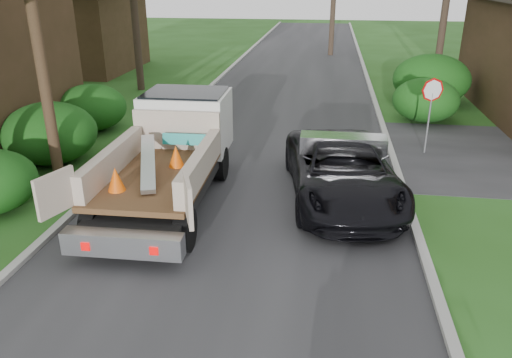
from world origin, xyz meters
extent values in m
plane|color=#214915|center=(0.00, 0.00, 0.00)|extent=(120.00, 120.00, 0.00)
cube|color=#28282B|center=(0.00, 10.00, 0.00)|extent=(8.00, 90.00, 0.02)
cube|color=#9E9E99|center=(-4.10, 10.00, 0.06)|extent=(0.20, 90.00, 0.12)
cube|color=#9E9E99|center=(4.10, 10.00, 0.06)|extent=(0.20, 90.00, 0.12)
cylinder|color=slate|center=(5.20, 9.00, 1.00)|extent=(0.06, 0.06, 2.00)
cylinder|color=#B20A0A|center=(5.20, 9.00, 2.10)|extent=(0.71, 0.32, 0.76)
cube|color=#3A2817|center=(-13.50, 22.00, 2.25)|extent=(7.00, 7.00, 4.50)
ellipsoid|color=#11400E|center=(-6.50, 6.50, 0.94)|extent=(2.86, 2.86, 1.87)
ellipsoid|color=#11400E|center=(-6.80, 10.00, 0.85)|extent=(2.60, 2.60, 1.70)
ellipsoid|color=#11400E|center=(5.80, 13.00, 0.85)|extent=(2.60, 2.60, 1.70)
ellipsoid|color=#11400E|center=(6.50, 16.00, 1.10)|extent=(3.38, 3.38, 2.21)
cylinder|color=#2D2119|center=(7.50, 20.00, 4.25)|extent=(0.36, 0.36, 8.50)
cylinder|color=black|center=(-3.00, 5.80, 0.48)|extent=(0.34, 0.96, 0.95)
cylinder|color=black|center=(-0.99, 5.84, 0.48)|extent=(0.34, 0.96, 0.95)
cylinder|color=black|center=(-2.92, 1.78, 0.48)|extent=(0.34, 0.96, 0.95)
cylinder|color=black|center=(-0.91, 1.82, 0.48)|extent=(0.34, 0.96, 0.95)
cube|color=black|center=(-1.96, 3.91, 0.66)|extent=(2.23, 6.17, 0.25)
cube|color=silver|center=(-2.00, 6.13, 1.59)|extent=(2.36, 1.95, 1.64)
cube|color=black|center=(-2.00, 6.13, 2.17)|extent=(2.20, 1.79, 0.58)
cube|color=#472D19|center=(-1.94, 3.18, 1.06)|extent=(2.40, 3.85, 0.13)
cube|color=beige|center=(-1.98, 5.08, 1.64)|extent=(2.33, 0.15, 1.06)
cube|color=beige|center=(-3.00, 3.15, 1.43)|extent=(0.34, 3.60, 0.63)
cube|color=beige|center=(-0.88, 3.20, 1.43)|extent=(0.34, 3.60, 0.63)
cube|color=silver|center=(-1.90, 0.90, 0.58)|extent=(2.44, 0.42, 0.48)
cube|color=#B20505|center=(-2.58, 0.70, 0.58)|extent=(0.17, 0.05, 0.17)
cube|color=#B20505|center=(-1.21, 0.73, 0.58)|extent=(0.17, 0.05, 0.17)
cube|color=beige|center=(-3.22, 1.04, 1.53)|extent=(0.39, 0.93, 0.85)
cube|color=beige|center=(-0.58, 1.09, 1.53)|extent=(0.42, 0.92, 0.85)
cube|color=silver|center=(-2.15, 3.28, 1.42)|extent=(1.20, 2.69, 0.49)
cone|color=#F2590A|center=(-2.50, 2.21, 1.38)|extent=(0.39, 0.39, 0.53)
cone|color=#F2590A|center=(-1.64, 3.82, 1.38)|extent=(0.39, 0.39, 0.53)
cube|color=#148C84|center=(-1.71, 4.82, 1.49)|extent=(1.16, 0.13, 0.30)
imported|color=black|center=(2.40, 4.99, 0.78)|extent=(3.43, 5.97, 1.57)
camera|label=1|loc=(1.91, -7.19, 5.50)|focal=35.00mm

